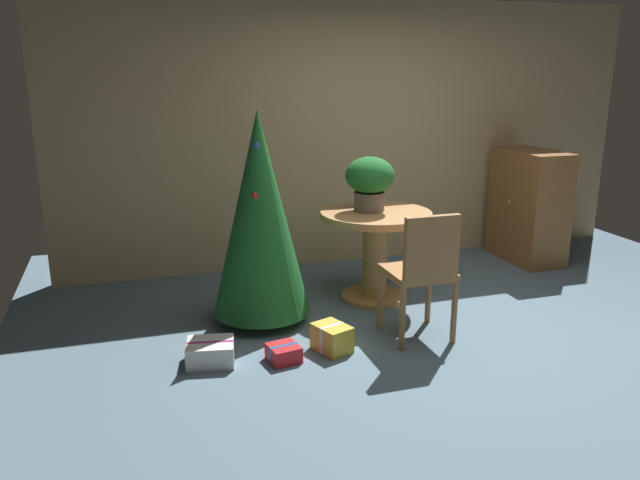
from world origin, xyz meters
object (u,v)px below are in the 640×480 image
Objects in this scene: holiday_tree at (260,214)px; wooden_chair_near at (423,268)px; gift_box_cream at (210,352)px; wooden_cabinet at (528,206)px; flower_vase at (370,179)px; gift_box_red at (284,353)px; gift_box_gold at (332,338)px; round_dining_table at (375,240)px.

wooden_chair_near is at bearing -34.41° from holiday_tree.
wooden_cabinet is at bearing 22.00° from gift_box_cream.
holiday_tree is 4.59× the size of gift_box_cream.
gift_box_red is (-1.00, -0.97, -0.99)m from flower_vase.
holiday_tree reaches higher than flower_vase.
gift_box_gold is 0.88× the size of gift_box_cream.
flower_vase is 1.47m from gift_box_gold.
wooden_cabinet is (1.95, 1.49, 0.02)m from wooden_chair_near.
round_dining_table is at bearing 41.40° from gift_box_red.
flower_vase is (-0.04, 0.05, 0.51)m from round_dining_table.
holiday_tree is 1.10m from gift_box_red.
holiday_tree is 7.00× the size of gift_box_red.
round_dining_table is 1.10m from holiday_tree.
gift_box_red is at bearing -138.60° from round_dining_table.
gift_box_gold is at bearing 178.22° from wooden_chair_near.
gift_box_cream is at bearing 175.76° from gift_box_gold.
flower_vase is 1.03m from holiday_tree.
gift_box_gold is at bearing -4.24° from gift_box_cream.
flower_vase is at bearing 92.68° from wooden_chair_near.
round_dining_table is 2.60× the size of gift_box_cream.
wooden_cabinet is (2.98, 0.78, -0.30)m from holiday_tree.
wooden_cabinet is at bearing 29.20° from gift_box_gold.
flower_vase reaches higher than gift_box_cream.
wooden_chair_near is at bearing -1.78° from gift_box_gold.
holiday_tree is at bearing -170.06° from round_dining_table.
wooden_chair_near is at bearing -90.00° from round_dining_table.
flower_vase reaches higher than round_dining_table.
gift_box_red is (-1.05, -0.92, -0.48)m from round_dining_table.
flower_vase is at bearing -164.51° from wooden_cabinet.
wooden_chair_near is 1.60m from gift_box_cream.
flower_vase is at bearing 29.86° from gift_box_cream.
gift_box_gold is at bearing -128.07° from round_dining_table.
wooden_cabinet is at bearing 15.49° from flower_vase.
round_dining_table is 0.52m from flower_vase.
round_dining_table is 2.97× the size of gift_box_gold.
gift_box_cream is at bearing -150.14° from flower_vase.
holiday_tree is (-0.99, -0.23, -0.18)m from flower_vase.
holiday_tree is at bearing 88.89° from gift_box_red.
gift_box_red is (-0.01, -0.74, -0.81)m from holiday_tree.
gift_box_red is at bearing -13.82° from gift_box_cream.
round_dining_table is at bearing -48.02° from flower_vase.
flower_vase is at bearing 131.98° from round_dining_table.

